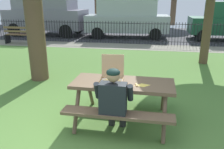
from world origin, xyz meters
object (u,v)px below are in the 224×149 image
(parked_car_far_left, at_px, (46,13))
(park_bench_left, at_px, (21,35))
(picnic_table_foreground, at_px, (123,91))
(pizza_box_open, at_px, (112,77))
(pizza_slice_on_table, at_px, (141,85))
(adult_at_table, at_px, (114,99))
(parked_car_left, at_px, (127,18))

(parked_car_far_left, bearing_deg, park_bench_left, -91.41)
(park_bench_left, bearing_deg, picnic_table_foreground, -48.97)
(pizza_box_open, distance_m, park_bench_left, 8.87)
(picnic_table_foreground, height_order, pizza_box_open, pizza_box_open)
(pizza_slice_on_table, bearing_deg, pizza_box_open, 169.25)
(park_bench_left, bearing_deg, adult_at_table, -51.35)
(pizza_box_open, height_order, parked_car_far_left, parked_car_far_left)
(picnic_table_foreground, xyz_separation_m, parked_car_left, (-0.97, 9.64, 0.50))
(park_bench_left, distance_m, parked_car_far_left, 3.00)
(picnic_table_foreground, xyz_separation_m, pizza_box_open, (-0.20, -0.01, 0.26))
(pizza_box_open, distance_m, adult_at_table, 0.55)
(pizza_slice_on_table, relative_size, adult_at_table, 0.21)
(adult_at_table, height_order, park_bench_left, adult_at_table)
(pizza_slice_on_table, bearing_deg, park_bench_left, 132.13)
(park_bench_left, relative_size, parked_car_left, 0.34)
(picnic_table_foreground, relative_size, parked_car_far_left, 0.38)
(picnic_table_foreground, relative_size, pizza_box_open, 3.97)
(pizza_box_open, bearing_deg, adult_at_table, -76.03)
(pizza_box_open, bearing_deg, pizza_slice_on_table, -10.75)
(picnic_table_foreground, height_order, parked_car_left, parked_car_left)
(pizza_box_open, height_order, parked_car_left, parked_car_left)
(pizza_slice_on_table, bearing_deg, parked_car_far_left, 122.28)
(parked_car_left, bearing_deg, adult_at_table, -84.95)
(pizza_box_open, bearing_deg, park_bench_left, 130.02)
(park_bench_left, xyz_separation_m, parked_car_left, (4.93, 2.86, 0.68))
(adult_at_table, relative_size, parked_car_far_left, 0.25)
(parked_car_far_left, height_order, parked_car_left, parked_car_far_left)
(pizza_slice_on_table, distance_m, parked_car_far_left, 11.54)
(pizza_slice_on_table, bearing_deg, picnic_table_foreground, 161.98)
(parked_car_far_left, bearing_deg, parked_car_left, 0.00)
(picnic_table_foreground, relative_size, park_bench_left, 1.14)
(parked_car_far_left, bearing_deg, pizza_slice_on_table, -57.72)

